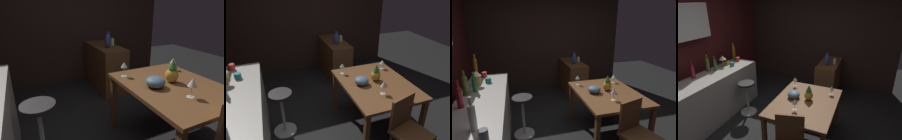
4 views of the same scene
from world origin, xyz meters
TOP-DOWN VIEW (x-y plane):
  - wall_side_right at (2.55, 0.30)m, footprint 0.10×4.40m
  - dining_table at (0.13, -0.39)m, footprint 1.23×0.95m
  - sideboard_cabinet at (1.94, -0.39)m, footprint 1.10×0.44m
  - bar_stool at (0.41, 0.94)m, footprint 0.34×0.34m
  - wine_glass_left at (0.50, -0.72)m, footprint 0.08×0.08m
  - wine_glass_right at (0.57, -0.04)m, footprint 0.07×0.07m
  - wine_glass_center at (-0.16, -0.33)m, footprint 0.08×0.08m
  - pineapple_centerpiece at (0.19, -0.42)m, footprint 0.14×0.14m
  - fruit_bowl at (0.16, -0.18)m, footprint 0.20×0.20m
  - pillar_candle_tall at (1.85, -0.51)m, footprint 0.06×0.06m
  - vase_ceramic_blue at (1.71, -0.36)m, footprint 0.11×0.11m

SIDE VIEW (x-z plane):
  - bar_stool at x=0.41m, z-range 0.02..0.71m
  - sideboard_cabinet at x=1.94m, z-range 0.00..0.82m
  - dining_table at x=0.13m, z-range 0.28..1.02m
  - fruit_bowl at x=0.16m, z-range 0.74..0.85m
  - pineapple_centerpiece at x=0.19m, z-range 0.72..0.98m
  - wine_glass_left at x=0.50m, z-range 0.78..0.93m
  - wine_glass_right at x=0.57m, z-range 0.79..0.96m
  - wine_glass_center at x=-0.16m, z-range 0.79..0.98m
  - pillar_candle_tall at x=1.85m, z-range 0.81..0.96m
  - vase_ceramic_blue at x=1.71m, z-range 0.81..1.09m
  - wall_side_right at x=2.55m, z-range 0.00..2.60m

